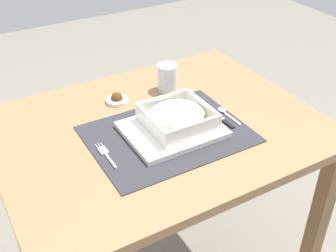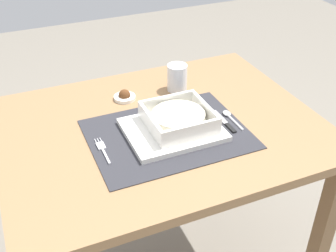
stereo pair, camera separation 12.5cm
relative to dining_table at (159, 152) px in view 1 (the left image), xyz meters
The scene contains 9 objects.
dining_table is the anchor object (origin of this frame).
placemat 0.12m from the dining_table, 89.65° to the right, with size 0.46×0.35×0.00m, color #2D2D33.
serving_plate 0.13m from the dining_table, 73.20° to the right, with size 0.28×0.22×0.02m, color white.
porridge_bowl 0.16m from the dining_table, 52.87° to the right, with size 0.19×0.19×0.05m.
fork 0.24m from the dining_table, 164.27° to the right, with size 0.02×0.13×0.00m.
spoon 0.24m from the dining_table, 12.25° to the right, with size 0.02×0.11×0.01m.
butter_knife 0.23m from the dining_table, 22.69° to the right, with size 0.01×0.13×0.01m.
drinking_glass 0.27m from the dining_table, 53.17° to the left, with size 0.07×0.07×0.09m.
condiment_saucer 0.23m from the dining_table, 105.19° to the left, with size 0.07×0.07×0.04m.
Camera 1 is at (-0.52, -0.95, 1.46)m, focal length 45.56 mm.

